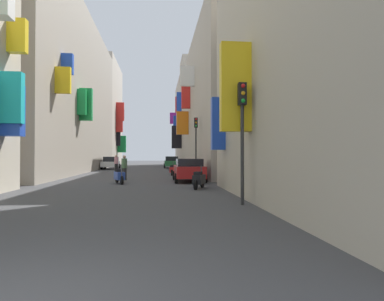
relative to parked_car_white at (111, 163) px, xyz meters
The scene contains 16 objects.
ground_plane 8.65m from the parked_car_white, 62.70° to the right, with size 140.00×140.00×0.00m, color #424244.
building_left_mid_c 10.55m from the parked_car_white, 121.22° to the right, with size 7.06×30.53×15.75m.
building_left_far 17.75m from the parked_car_white, 104.60° to the left, with size 7.37×13.75×17.01m.
building_right_mid_b 15.71m from the parked_car_white, 35.54° to the right, with size 7.29×24.58×12.77m.
building_right_mid_c 15.23m from the parked_car_white, 28.54° to the left, with size 7.38×5.45×15.45m.
building_right_far 20.75m from the parked_car_white, 52.87° to the left, with size 7.25×13.14×14.04m.
parked_car_white is the anchor object (origin of this frame).
parked_car_green 7.92m from the parked_car_white, 20.08° to the left, with size 1.96×4.32×1.52m.
parked_car_red 21.44m from the parked_car_white, 69.06° to the right, with size 1.92×4.13×1.45m.
scooter_red 14.96m from the parked_car_white, 62.48° to the right, with size 0.58×1.89×1.13m.
scooter_blue 21.44m from the parked_car_white, 80.73° to the right, with size 0.76×1.74×1.13m.
scooter_black 25.72m from the parked_car_white, 72.45° to the right, with size 0.79×1.69×1.13m.
pedestrian_crossing 7.95m from the parked_car_white, 78.30° to the right, with size 0.46×0.46×1.71m.
pedestrian_near_left 18.68m from the parked_car_white, 79.35° to the right, with size 0.43×0.43×1.67m.
traffic_light_near_corner 31.29m from the parked_car_white, 74.10° to the right, with size 0.26×0.34×4.11m.
traffic_light_far_corner 18.26m from the parked_car_white, 61.77° to the right, with size 0.26×0.34×4.52m.
Camera 1 is at (1.80, -3.32, 1.67)m, focal length 31.08 mm.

